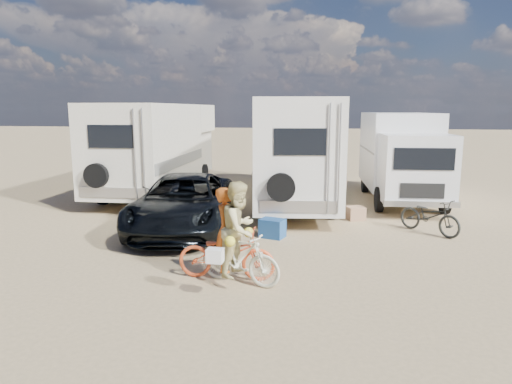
% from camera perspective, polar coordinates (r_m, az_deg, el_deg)
% --- Properties ---
extents(ground, '(140.00, 140.00, 0.00)m').
position_cam_1_polar(ground, '(10.13, 1.20, -8.54)').
color(ground, tan).
rests_on(ground, ground).
extents(rv_main, '(3.65, 9.20, 3.58)m').
position_cam_1_polar(rv_main, '(16.36, 4.58, 5.07)').
color(rv_main, white).
rests_on(rv_main, ground).
extents(rv_left, '(2.99, 8.45, 3.45)m').
position_cam_1_polar(rv_left, '(18.41, -12.03, 5.25)').
color(rv_left, beige).
rests_on(rv_left, ground).
extents(box_truck, '(2.68, 6.14, 3.13)m').
position_cam_1_polar(box_truck, '(16.97, 17.73, 4.04)').
color(box_truck, silver).
rests_on(box_truck, ground).
extents(dark_suv, '(3.24, 5.66, 1.49)m').
position_cam_1_polar(dark_suv, '(12.69, -8.95, -1.32)').
color(dark_suv, black).
rests_on(dark_suv, ground).
extents(bike_man, '(1.92, 0.69, 1.00)m').
position_cam_1_polar(bike_man, '(8.98, -3.70, -7.70)').
color(bike_man, '#D44A20').
rests_on(bike_man, ground).
extents(bike_woman, '(1.75, 0.96, 1.01)m').
position_cam_1_polar(bike_woman, '(8.72, -2.04, -8.19)').
color(bike_woman, beige).
rests_on(bike_woman, ground).
extents(rider_man, '(0.40, 0.60, 1.63)m').
position_cam_1_polar(rider_man, '(8.88, -3.72, -5.78)').
color(rider_man, '#CE5C1A').
rests_on(rider_man, ground).
extents(rider_woman, '(0.91, 1.03, 1.79)m').
position_cam_1_polar(rider_woman, '(8.61, -2.06, -5.74)').
color(rider_woman, '#CDBF7D').
rests_on(rider_woman, ground).
extents(bike_parked, '(1.72, 1.71, 0.95)m').
position_cam_1_polar(bike_parked, '(13.02, 20.80, -2.80)').
color(bike_parked, black).
rests_on(bike_parked, ground).
extents(cooler, '(0.71, 0.60, 0.48)m').
position_cam_1_polar(cooler, '(11.85, 2.05, -4.52)').
color(cooler, navy).
rests_on(cooler, ground).
extents(crate, '(0.63, 0.63, 0.39)m').
position_cam_1_polar(crate, '(14.05, 12.25, -2.59)').
color(crate, '#9B7253').
rests_on(crate, ground).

